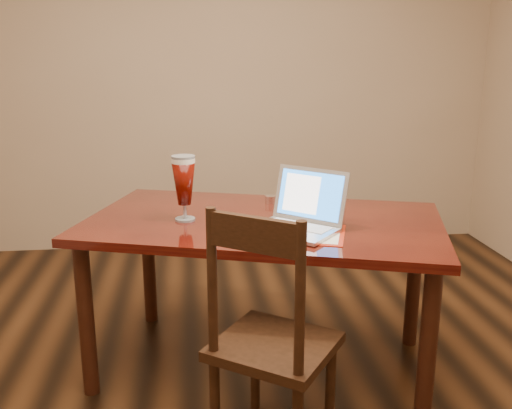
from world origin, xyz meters
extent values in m
cube|color=tan|center=(0.00, 2.50, 1.35)|extent=(4.50, 0.01, 2.70)
cube|color=#4F120A|center=(0.14, 0.51, 0.77)|extent=(1.89, 1.41, 0.04)
cylinder|color=black|center=(-0.70, 0.37, 0.37)|extent=(0.07, 0.07, 0.75)
cylinder|color=black|center=(0.74, -0.09, 0.37)|extent=(0.07, 0.07, 0.75)
cylinder|color=black|center=(-0.46, 1.11, 0.37)|extent=(0.07, 0.07, 0.75)
cylinder|color=black|center=(0.98, 0.65, 0.37)|extent=(0.07, 0.07, 0.75)
cube|color=#A6250F|center=(0.25, 0.28, 0.79)|extent=(0.52, 0.43, 0.00)
cube|color=silver|center=(0.25, 0.28, 0.79)|extent=(0.46, 0.38, 0.00)
cube|color=silver|center=(0.24, 0.28, 0.80)|extent=(0.44, 0.42, 0.02)
cube|color=silver|center=(0.27, 0.32, 0.81)|extent=(0.30, 0.28, 0.00)
cube|color=silver|center=(0.19, 0.23, 0.81)|extent=(0.11, 0.11, 0.00)
cube|color=silver|center=(0.34, 0.40, 0.93)|extent=(0.32, 0.29, 0.24)
cube|color=blue|center=(0.34, 0.39, 0.93)|extent=(0.28, 0.25, 0.20)
cube|color=white|center=(0.31, 0.42, 0.93)|extent=(0.17, 0.15, 0.17)
cylinder|color=silver|center=(-0.23, 0.53, 0.79)|extent=(0.10, 0.10, 0.01)
cylinder|color=silver|center=(-0.23, 0.53, 0.83)|extent=(0.02, 0.02, 0.07)
cylinder|color=silver|center=(-0.23, 0.53, 1.08)|extent=(0.11, 0.11, 0.02)
cylinder|color=silver|center=(-0.23, 0.53, 1.09)|extent=(0.11, 0.11, 0.01)
cylinder|color=silver|center=(0.22, 0.81, 0.81)|extent=(0.06, 0.06, 0.04)
cylinder|color=silver|center=(0.36, 0.84, 0.81)|extent=(0.06, 0.06, 0.04)
cube|color=black|center=(0.10, -0.10, 0.45)|extent=(0.60, 0.59, 0.04)
cylinder|color=black|center=(-0.14, -0.14, 0.21)|extent=(0.04, 0.04, 0.43)
cylinder|color=black|center=(0.06, 0.13, 0.21)|extent=(0.04, 0.04, 0.43)
cylinder|color=black|center=(0.35, -0.07, 0.21)|extent=(0.04, 0.04, 0.43)
cylinder|color=black|center=(-0.14, -0.14, 0.75)|extent=(0.04, 0.04, 0.56)
cylinder|color=black|center=(0.15, -0.34, 0.75)|extent=(0.04, 0.04, 0.56)
cube|color=black|center=(0.01, -0.24, 0.96)|extent=(0.31, 0.23, 0.12)
camera|label=1|loc=(-0.20, -2.10, 1.56)|focal=40.00mm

